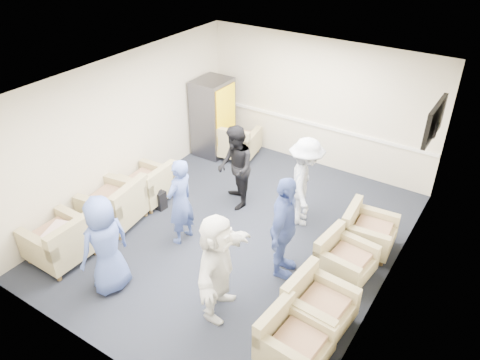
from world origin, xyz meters
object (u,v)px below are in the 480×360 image
Objects in this scene: armchair_right_midnear at (316,305)px; person_front_right at (218,266)px; armchair_right_midfar at (343,260)px; armchair_corner at (237,143)px; armchair_left_mid at (117,206)px; armchair_right_near at (291,342)px; person_mid_left at (180,202)px; armchair_left_far at (150,186)px; person_front_left at (105,245)px; armchair_right_far at (366,232)px; armchair_left_near at (62,242)px; vending_machine at (213,117)px; person_mid_right at (284,228)px; person_back_right at (305,182)px; person_back_left at (235,168)px.

person_front_right is at bearing 117.26° from armchair_right_midnear.
armchair_corner is (-3.41, 2.26, 0.04)m from armchair_right_midfar.
armchair_left_mid reaches higher than armchair_right_near.
person_mid_left reaches higher than armchair_corner.
armchair_left_far is at bearing 96.99° from armchair_right_midfar.
armchair_corner is (-3.48, 3.34, 0.02)m from armchair_right_midnear.
armchair_left_far is at bearing -142.61° from person_front_left.
armchair_left_mid is 4.28m from armchair_right_far.
person_mid_left is at bearing 110.02° from armchair_right_midfar.
armchair_right_far is at bearing -40.29° from person_front_right.
armchair_right_midfar is (3.84, 2.08, -0.05)m from armchair_left_near.
armchair_right_far is (3.90, 2.92, -0.04)m from armchair_left_near.
person_mid_right is (3.17, -2.63, -0.00)m from vending_machine.
armchair_corner is 4.48m from person_front_right.
armchair_corner reaches higher than armchair_right_midnear.
person_back_right reaches higher than person_front_left.
person_mid_right is at bearing 119.29° from armchair_left_near.
armchair_right_near is 0.99× the size of armchair_right_far.
person_back_left is at bearing 74.02° from person_back_right.
armchair_left_far is 1.03× the size of armchair_right_near.
armchair_right_far is 2.76m from person_front_right.
person_mid_right is (-0.80, -0.44, 0.55)m from armchair_right_midfar.
person_back_right is (2.85, -1.28, -0.03)m from vending_machine.
armchair_right_midfar is (3.85, 0.06, -0.03)m from armchair_left_far.
armchair_left_mid reaches higher than armchair_right_far.
armchair_left_far is 3.12m from person_front_right.
armchair_right_far is 0.51× the size of person_back_right.
person_back_right is (-1.19, 1.99, 0.50)m from armchair_right_midnear.
armchair_left_mid is 1.34m from person_mid_left.
armchair_left_near is at bearing -80.87° from person_front_left.
armchair_right_midnear is 2.73m from person_mid_left.
armchair_right_near is at bearing -44.56° from vending_machine.
armchair_right_near is at bearing 63.91° from armchair_left_far.
armchair_right_midfar is 4.10m from armchair_corner.
armchair_left_mid is 2.20m from person_back_left.
person_back_left is 0.97× the size of person_back_right.
person_mid_right reaches higher than person_back_left.
vending_machine is (-0.13, 3.10, 0.48)m from armchair_left_mid.
person_back_left is (-2.47, 2.49, 0.49)m from armchair_right_near.
person_mid_left is at bearing 85.33° from armchair_right_midnear.
armchair_right_midfar is (3.85, 0.90, -0.07)m from armchair_left_mid.
armchair_left_mid is 1.20× the size of armchair_right_midnear.
armchair_right_midfar is 0.50× the size of person_back_right.
person_front_right reaches higher than person_back_left.
person_mid_left is at bearing 140.01° from armchair_left_near.
armchair_corner is at bearing 34.71° from person_back_right.
person_front_left is 3.43m from person_back_right.
armchair_right_midnear is 1.08m from armchair_right_midfar.
vending_machine is at bearing 66.72° from armchair_right_far.
armchair_right_midfar is at bearing -153.72° from person_back_right.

